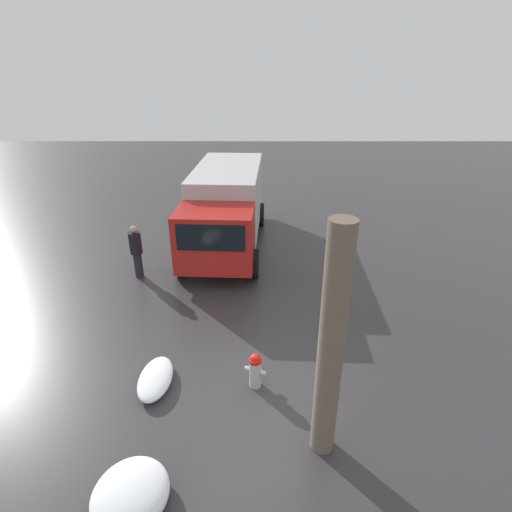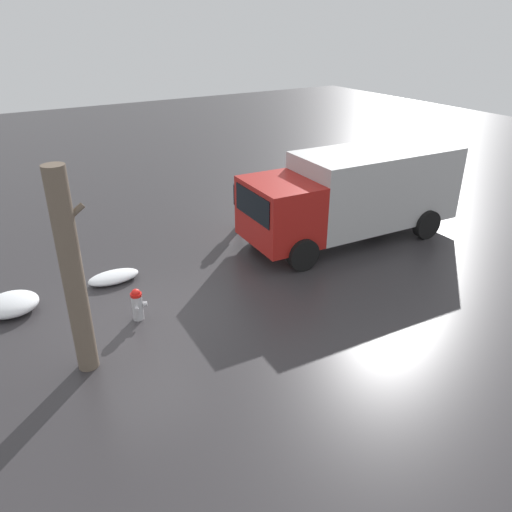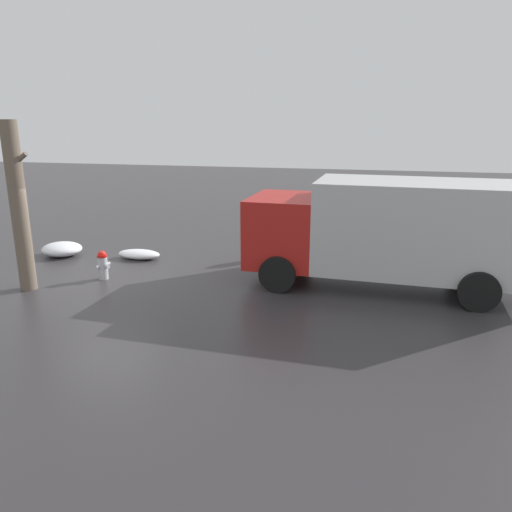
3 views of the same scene
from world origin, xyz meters
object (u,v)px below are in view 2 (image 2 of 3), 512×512
(fire_hydrant, at_px, (137,304))
(delivery_truck, at_px, (356,192))
(pedestrian, at_px, (239,200))
(tree_trunk, at_px, (73,275))

(fire_hydrant, xyz_separation_m, delivery_truck, (7.25, 1.04, 1.08))
(fire_hydrant, bearing_deg, pedestrian, 58.62)
(fire_hydrant, height_order, pedestrian, pedestrian)
(fire_hydrant, bearing_deg, tree_trunk, -120.37)
(delivery_truck, distance_m, pedestrian, 3.67)
(tree_trunk, relative_size, delivery_truck, 0.60)
(delivery_truck, relative_size, pedestrian, 4.11)
(pedestrian, bearing_deg, tree_trunk, -170.57)
(tree_trunk, xyz_separation_m, pedestrian, (6.08, 4.70, -1.14))
(fire_hydrant, distance_m, delivery_truck, 7.41)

